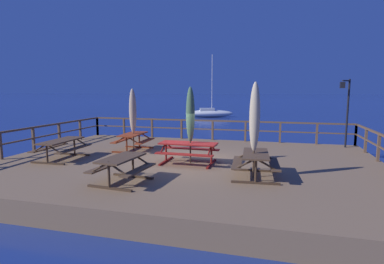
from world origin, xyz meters
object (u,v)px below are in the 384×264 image
(picnic_table_mid_right, at_px, (188,148))
(picnic_table_front_right, at_px, (122,164))
(picnic_table_back_right, at_px, (133,138))
(picnic_table_front_left, at_px, (61,145))
(patio_umbrella_tall_back_right, at_px, (133,111))
(picnic_table_back_left, at_px, (256,160))
(patio_umbrella_tall_mid_right, at_px, (255,117))
(patio_umbrella_short_back, at_px, (190,115))
(sailboat_distant, at_px, (209,113))
(lamp_post_hooked, at_px, (346,103))

(picnic_table_mid_right, distance_m, picnic_table_front_right, 3.11)
(picnic_table_back_right, relative_size, picnic_table_front_right, 1.00)
(picnic_table_back_right, xyz_separation_m, picnic_table_front_right, (1.85, -4.59, -0.00))
(picnic_table_front_left, height_order, picnic_table_front_right, same)
(picnic_table_front_left, distance_m, patio_umbrella_tall_back_right, 3.30)
(picnic_table_back_left, bearing_deg, patio_umbrella_tall_back_right, 151.59)
(picnic_table_front_left, bearing_deg, picnic_table_back_left, -4.62)
(patio_umbrella_tall_mid_right, height_order, patio_umbrella_short_back, patio_umbrella_tall_mid_right)
(picnic_table_back_left, bearing_deg, picnic_table_back_right, 151.82)
(picnic_table_front_right, xyz_separation_m, patio_umbrella_short_back, (1.28, 2.90, 1.24))
(patio_umbrella_tall_back_right, bearing_deg, picnic_table_front_right, -68.24)
(picnic_table_mid_right, relative_size, patio_umbrella_short_back, 0.76)
(picnic_table_front_left, distance_m, sailboat_distant, 27.83)
(picnic_table_back_right, distance_m, lamp_post_hooked, 9.89)
(lamp_post_hooked, bearing_deg, patio_umbrella_tall_mid_right, -121.29)
(picnic_table_mid_right, distance_m, patio_umbrella_tall_back_right, 3.71)
(picnic_table_back_right, height_order, picnic_table_front_right, same)
(lamp_post_hooked, bearing_deg, picnic_table_front_left, -153.73)
(picnic_table_front_left, height_order, lamp_post_hooked, lamp_post_hooked)
(patio_umbrella_short_back, bearing_deg, lamp_post_hooked, 38.20)
(picnic_table_back_left, relative_size, patio_umbrella_tall_mid_right, 0.64)
(picnic_table_back_right, bearing_deg, patio_umbrella_tall_back_right, 83.63)
(picnic_table_back_right, height_order, sailboat_distant, sailboat_distant)
(lamp_post_hooked, bearing_deg, picnic_table_front_right, -133.80)
(picnic_table_front_left, xyz_separation_m, patio_umbrella_tall_mid_right, (7.41, -0.66, 1.31))
(picnic_table_front_left, height_order, patio_umbrella_tall_mid_right, patio_umbrella_tall_mid_right)
(patio_umbrella_tall_mid_right, xyz_separation_m, patio_umbrella_tall_back_right, (-5.50, 3.06, -0.11))
(picnic_table_front_right, distance_m, lamp_post_hooked, 10.81)
(patio_umbrella_tall_mid_right, bearing_deg, picnic_table_front_right, -156.95)
(picnic_table_front_left, distance_m, lamp_post_hooked, 12.54)
(picnic_table_front_right, distance_m, patio_umbrella_tall_back_right, 5.12)
(picnic_table_front_left, bearing_deg, patio_umbrella_tall_mid_right, -5.06)
(picnic_table_front_left, xyz_separation_m, patio_umbrella_tall_back_right, (1.91, 2.40, 1.19))
(patio_umbrella_short_back, xyz_separation_m, sailboat_distant, (-4.94, 27.14, -1.93))
(picnic_table_back_right, distance_m, patio_umbrella_tall_back_right, 1.20)
(picnic_table_front_left, xyz_separation_m, sailboat_distant, (0.10, 27.83, -0.70))
(picnic_table_mid_right, height_order, picnic_table_front_left, same)
(patio_umbrella_short_back, height_order, lamp_post_hooked, lamp_post_hooked)
(picnic_table_front_left, relative_size, picnic_table_front_right, 1.19)
(picnic_table_back_right, bearing_deg, picnic_table_front_left, -128.77)
(picnic_table_front_right, bearing_deg, picnic_table_mid_right, 67.20)
(picnic_table_back_left, relative_size, picnic_table_front_right, 1.08)
(picnic_table_front_left, relative_size, sailboat_distant, 0.27)
(patio_umbrella_tall_back_right, bearing_deg, picnic_table_back_left, -28.41)
(picnic_table_mid_right, xyz_separation_m, patio_umbrella_tall_mid_right, (2.45, -1.31, 1.30))
(picnic_table_mid_right, xyz_separation_m, sailboat_distant, (-4.86, 27.17, -0.70))
(patio_umbrella_tall_mid_right, bearing_deg, picnic_table_back_right, 151.13)
(picnic_table_front_right, bearing_deg, picnic_table_back_left, 23.40)
(picnic_table_mid_right, relative_size, patio_umbrella_tall_mid_right, 0.73)
(lamp_post_hooked, bearing_deg, picnic_table_back_right, -161.30)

